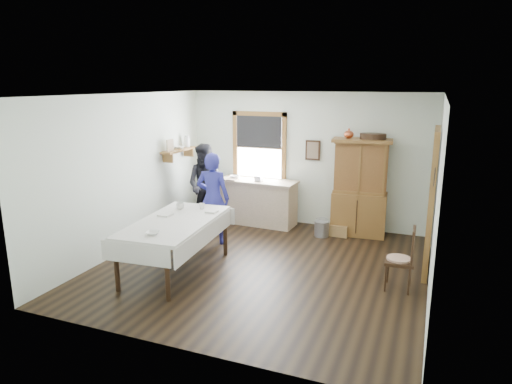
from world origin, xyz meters
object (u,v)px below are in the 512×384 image
(dining_table, at_px, (176,246))
(pail, at_px, (322,229))
(work_counter, at_px, (258,202))
(spindle_chair, at_px, (399,258))
(figure_dark, at_px, (207,188))
(china_hutch, at_px, (360,188))
(woman_blue, at_px, (213,202))
(wicker_basket, at_px, (339,230))

(dining_table, xyz_separation_m, pail, (1.71, 2.47, -0.27))
(work_counter, distance_m, spindle_chair, 3.69)
(work_counter, xyz_separation_m, figure_dark, (-0.92, -0.51, 0.32))
(china_hutch, xyz_separation_m, figure_dark, (-2.98, -0.55, -0.15))
(pail, bearing_deg, figure_dark, -175.28)
(china_hutch, xyz_separation_m, woman_blue, (-2.39, -1.43, -0.15))
(china_hutch, xyz_separation_m, dining_table, (-2.34, -2.83, -0.51))
(figure_dark, bearing_deg, work_counter, 21.79)
(spindle_chair, bearing_deg, pail, 127.00)
(work_counter, relative_size, spindle_chair, 1.75)
(work_counter, height_order, woman_blue, woman_blue)
(work_counter, xyz_separation_m, wicker_basket, (1.74, -0.15, -0.35))
(dining_table, relative_size, pail, 7.01)
(dining_table, bearing_deg, china_hutch, 50.40)
(spindle_chair, relative_size, wicker_basket, 2.51)
(work_counter, height_order, pail, work_counter)
(wicker_basket, bearing_deg, work_counter, 175.15)
(woman_blue, bearing_deg, dining_table, 85.29)
(woman_blue, bearing_deg, work_counter, -110.15)
(figure_dark, bearing_deg, spindle_chair, -30.03)
(dining_table, height_order, pail, dining_table)
(spindle_chair, xyz_separation_m, woman_blue, (-3.32, 0.78, 0.31))
(woman_blue, bearing_deg, wicker_basket, -155.99)
(dining_table, distance_m, pail, 3.01)
(china_hutch, bearing_deg, dining_table, -133.98)
(pail, bearing_deg, dining_table, -124.78)
(work_counter, relative_size, wicker_basket, 4.38)
(spindle_chair, distance_m, woman_blue, 3.42)
(spindle_chair, distance_m, pail, 2.43)
(china_hutch, distance_m, spindle_chair, 2.44)
(china_hutch, distance_m, dining_table, 3.70)
(china_hutch, relative_size, pail, 6.28)
(woman_blue, bearing_deg, figure_dark, -62.87)
(pail, bearing_deg, work_counter, 167.79)
(dining_table, relative_size, wicker_basket, 5.60)
(pail, relative_size, wicker_basket, 0.80)
(wicker_basket, relative_size, woman_blue, 0.24)
(dining_table, distance_m, figure_dark, 2.39)
(china_hutch, height_order, pail, china_hutch)
(spindle_chair, height_order, woman_blue, woman_blue)
(work_counter, bearing_deg, woman_blue, -100.38)
(work_counter, xyz_separation_m, spindle_chair, (2.99, -2.16, -0.00))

